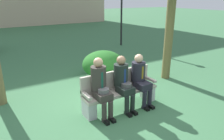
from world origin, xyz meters
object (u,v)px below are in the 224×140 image
park_bench (119,91)px  street_lamp (122,3)px  seated_man_middle (123,81)px  seated_man_left (101,85)px  shrub_near_bench (103,64)px  seated_man_right (140,77)px

park_bench → street_lamp: size_ratio=0.51×
seated_man_middle → street_lamp: (3.99, 6.00, 1.55)m
seated_man_left → street_lamp: 7.70m
shrub_near_bench → seated_man_right: bearing=-94.4°
seated_man_middle → street_lamp: street_lamp is taller
seated_man_middle → shrub_near_bench: 2.30m
park_bench → seated_man_middle: size_ratio=1.46×
seated_man_left → seated_man_right: bearing=-0.1°
seated_man_left → seated_man_middle: size_ratio=1.03×
park_bench → seated_man_middle: bearing=-84.8°
seated_man_left → shrub_near_bench: (1.28, 2.18, -0.30)m
seated_man_right → seated_man_middle: bearing=-179.7°
seated_man_right → street_lamp: (3.47, 5.99, 1.57)m
seated_man_middle → seated_man_right: (0.52, 0.00, -0.01)m
seated_man_right → park_bench: bearing=166.3°
seated_man_left → seated_man_middle: (0.60, -0.00, -0.02)m
park_bench → seated_man_left: bearing=-167.7°
park_bench → seated_man_left: size_ratio=1.41×
seated_man_middle → street_lamp: 7.37m
park_bench → shrub_near_bench: size_ratio=1.35×
park_bench → shrub_near_bench: (0.70, 2.05, 0.02)m
park_bench → street_lamp: 7.34m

